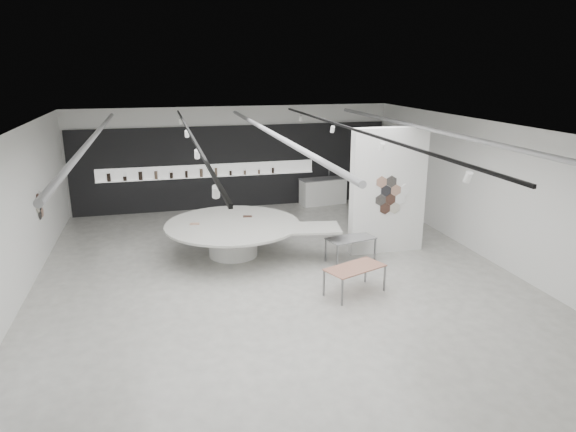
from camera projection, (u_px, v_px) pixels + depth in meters
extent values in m
cube|color=#B4B3AA|center=(276.00, 275.00, 13.32)|extent=(12.00, 14.00, 0.01)
cube|color=silver|center=(275.00, 127.00, 12.25)|extent=(12.00, 14.00, 0.01)
cube|color=white|center=(234.00, 158.00, 19.30)|extent=(12.00, 0.01, 3.80)
cube|color=white|center=(404.00, 348.00, 6.27)|extent=(12.00, 0.01, 3.80)
cube|color=white|center=(487.00, 190.00, 14.20)|extent=(0.01, 14.00, 3.80)
cube|color=white|center=(12.00, 222.00, 11.37)|extent=(0.01, 14.00, 3.80)
cylinder|color=#939396|center=(92.00, 138.00, 11.78)|extent=(0.12, 12.00, 0.12)
cylinder|color=#939396|center=(271.00, 133.00, 12.77)|extent=(0.12, 12.00, 0.12)
cylinder|color=#939396|center=(424.00, 128.00, 13.76)|extent=(0.12, 12.00, 0.12)
cube|color=black|center=(191.00, 134.00, 11.81)|extent=(0.05, 13.00, 0.06)
cylinder|color=white|center=(216.00, 192.00, 7.21)|extent=(0.11, 0.18, 0.21)
cylinder|color=white|center=(197.00, 154.00, 10.28)|extent=(0.11, 0.18, 0.21)
cylinder|color=white|center=(187.00, 134.00, 13.35)|extent=(0.11, 0.18, 0.21)
cylinder|color=white|center=(180.00, 121.00, 16.42)|extent=(0.11, 0.18, 0.21)
cube|color=black|center=(354.00, 129.00, 12.75)|extent=(0.05, 13.00, 0.06)
cylinder|color=white|center=(468.00, 177.00, 8.15)|extent=(0.11, 0.18, 0.21)
cylinder|color=white|center=(382.00, 147.00, 11.22)|extent=(0.11, 0.18, 0.21)
cylinder|color=white|center=(332.00, 129.00, 14.29)|extent=(0.11, 0.18, 0.21)
cylinder|color=white|center=(301.00, 118.00, 17.36)|extent=(0.11, 0.18, 0.21)
cylinder|color=black|center=(40.00, 215.00, 13.86)|extent=(0.03, 0.28, 0.28)
cylinder|color=#A47A64|center=(42.00, 212.00, 14.10)|extent=(0.03, 0.28, 0.28)
cylinder|color=black|center=(40.00, 205.00, 13.91)|extent=(0.03, 0.28, 0.28)
cylinder|color=#BCB5A1|center=(38.00, 208.00, 13.67)|extent=(0.03, 0.28, 0.28)
cylinder|color=#3F281F|center=(38.00, 198.00, 13.73)|extent=(0.03, 0.28, 0.28)
cylinder|color=white|center=(40.00, 196.00, 13.97)|extent=(0.03, 0.28, 0.28)
cube|color=black|center=(235.00, 167.00, 19.34)|extent=(11.80, 0.10, 3.10)
cube|color=white|center=(208.00, 170.00, 19.06)|extent=(8.00, 0.06, 0.46)
cube|color=white|center=(209.00, 177.00, 19.07)|extent=(8.00, 0.18, 0.02)
cylinder|color=black|center=(109.00, 177.00, 18.19)|extent=(0.13, 0.13, 0.29)
cylinder|color=black|center=(125.00, 179.00, 18.34)|extent=(0.13, 0.13, 0.15)
cylinder|color=black|center=(140.00, 176.00, 18.44)|extent=(0.14, 0.14, 0.30)
cylinder|color=brown|center=(156.00, 175.00, 18.57)|extent=(0.12, 0.12, 0.29)
cylinder|color=black|center=(171.00, 175.00, 18.71)|extent=(0.12, 0.12, 0.21)
cylinder|color=black|center=(186.00, 174.00, 18.84)|extent=(0.10, 0.10, 0.25)
cylinder|color=brown|center=(201.00, 173.00, 18.96)|extent=(0.12, 0.12, 0.30)
cylinder|color=brown|center=(216.00, 172.00, 19.08)|extent=(0.10, 0.10, 0.31)
cylinder|color=black|center=(231.00, 173.00, 19.23)|extent=(0.09, 0.09, 0.17)
cylinder|color=brown|center=(245.00, 173.00, 19.36)|extent=(0.10, 0.10, 0.16)
cylinder|color=brown|center=(259.00, 172.00, 19.49)|extent=(0.09, 0.09, 0.15)
cylinder|color=black|center=(273.00, 170.00, 19.61)|extent=(0.09, 0.09, 0.21)
cube|color=white|center=(388.00, 191.00, 14.57)|extent=(2.20, 0.35, 3.60)
cylinder|color=#3F281F|center=(390.00, 199.00, 14.45)|extent=(0.34, 0.03, 0.34)
cylinder|color=white|center=(400.00, 199.00, 14.52)|extent=(0.34, 0.03, 0.34)
cylinder|color=black|center=(381.00, 200.00, 14.38)|extent=(0.34, 0.03, 0.34)
cylinder|color=#A47A64|center=(396.00, 190.00, 14.41)|extent=(0.34, 0.03, 0.34)
cylinder|color=black|center=(386.00, 191.00, 14.34)|extent=(0.34, 0.03, 0.34)
cylinder|color=#BCB5A1|center=(395.00, 208.00, 14.56)|extent=(0.34, 0.03, 0.34)
cylinder|color=#3F281F|center=(385.00, 209.00, 14.49)|extent=(0.34, 0.03, 0.34)
cylinder|color=white|center=(405.00, 190.00, 14.48)|extent=(0.34, 0.03, 0.34)
cylinder|color=black|center=(391.00, 182.00, 14.30)|extent=(0.34, 0.03, 0.34)
cylinder|color=#A47A64|center=(382.00, 182.00, 14.23)|extent=(0.34, 0.03, 0.34)
cylinder|color=white|center=(233.00, 240.00, 14.59)|extent=(1.59, 1.59, 0.90)
cylinder|color=#BBBAB1|center=(233.00, 224.00, 14.45)|extent=(4.39, 4.39, 0.06)
cube|color=#BBBAB1|center=(309.00, 228.00, 14.10)|extent=(1.84, 1.33, 0.06)
cube|color=#A47A64|center=(195.00, 224.00, 14.36)|extent=(0.29, 0.23, 0.01)
cube|color=#3F281F|center=(248.00, 216.00, 15.08)|extent=(0.29, 0.23, 0.01)
cube|color=#9F6652|center=(355.00, 268.00, 12.07)|extent=(1.59, 1.19, 0.03)
cube|color=slate|center=(342.00, 293.00, 11.53)|extent=(0.05, 0.05, 0.64)
cube|color=slate|center=(324.00, 283.00, 12.03)|extent=(0.05, 0.05, 0.64)
cube|color=slate|center=(385.00, 278.00, 12.30)|extent=(0.05, 0.05, 0.64)
cube|color=slate|center=(366.00, 270.00, 12.79)|extent=(0.05, 0.05, 0.64)
cube|color=gray|center=(351.00, 238.00, 14.09)|extent=(1.43, 0.94, 0.03)
cube|color=slate|center=(337.00, 257.00, 13.66)|extent=(0.05, 0.05, 0.65)
cube|color=slate|center=(326.00, 250.00, 14.16)|extent=(0.05, 0.05, 0.65)
cube|color=slate|center=(375.00, 250.00, 14.21)|extent=(0.05, 0.05, 0.65)
cube|color=slate|center=(363.00, 243.00, 14.71)|extent=(0.05, 0.05, 0.65)
cube|color=white|center=(323.00, 192.00, 20.04)|extent=(1.83, 0.89, 0.99)
cube|color=gray|center=(323.00, 179.00, 19.89)|extent=(1.88, 0.94, 0.03)
cylinder|color=silver|center=(329.00, 172.00, 20.10)|extent=(0.03, 0.03, 0.40)
cylinder|color=silver|center=(327.00, 167.00, 20.02)|extent=(0.18, 0.05, 0.03)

